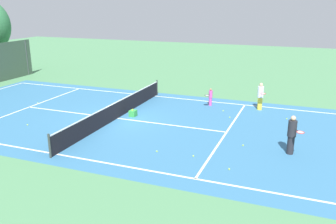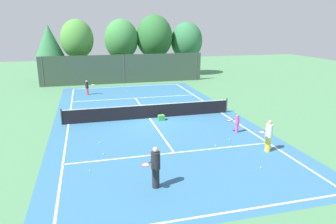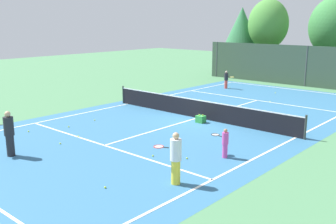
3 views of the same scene
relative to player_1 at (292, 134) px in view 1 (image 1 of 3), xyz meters
name	(u,v)px [view 1 (image 1 of 3)]	position (x,y,z in m)	size (l,w,h in m)	color
ground_plane	(117,118)	(1.69, 9.61, -0.91)	(80.00, 80.00, 0.00)	#4C8456
court_surface	(117,118)	(1.69, 9.61, -0.91)	(13.00, 25.00, 0.01)	teal
tennis_net	(117,110)	(1.69, 9.61, -0.40)	(11.90, 0.10, 1.10)	#333833
player_1	(292,134)	(0.00, 0.00, 0.00)	(0.90, 0.76, 1.77)	#232328
player_2	(260,96)	(6.48, 2.18, -0.03)	(0.94, 0.60, 1.70)	yellow
player_3	(210,97)	(6.25, 5.30, -0.31)	(0.83, 0.40, 1.14)	#D14799
ball_crate	(133,113)	(2.40, 8.95, -0.73)	(0.43, 0.37, 0.43)	green
tennis_ball_2	(287,119)	(5.08, 0.46, -0.88)	(0.07, 0.07, 0.07)	#CCE533
tennis_ball_3	(229,169)	(-2.57, 2.17, -0.88)	(0.07, 0.07, 0.07)	#CCE533
tennis_ball_4	(193,156)	(-1.86, 3.90, -0.88)	(0.07, 0.07, 0.07)	#CCE533
tennis_ball_5	(38,103)	(2.59, 16.08, -0.88)	(0.07, 0.07, 0.07)	#CCE533
tennis_ball_6	(243,145)	(0.15, 2.10, -0.88)	(0.07, 0.07, 0.07)	#CCE533
tennis_ball_7	(157,151)	(-1.97, 5.58, -0.88)	(0.07, 0.07, 0.07)	#CCE533
tennis_ball_8	(230,117)	(4.17, 3.57, -0.88)	(0.07, 0.07, 0.07)	#CCE533
tennis_ball_9	(27,125)	(-1.17, 13.58, -0.88)	(0.07, 0.07, 0.07)	#CCE533
tennis_ball_10	(223,111)	(5.31, 4.22, -0.88)	(0.07, 0.07, 0.07)	#CCE533
tennis_ball_11	(218,144)	(-0.13, 3.21, -0.88)	(0.07, 0.07, 0.07)	#CCE533
tennis_ball_12	(42,85)	(7.18, 19.56, -0.88)	(0.07, 0.07, 0.07)	#CCE533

